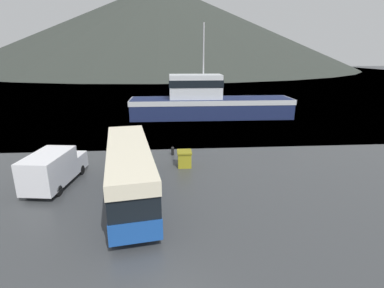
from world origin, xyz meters
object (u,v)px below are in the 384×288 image
object	(u,v)px
fishing_boat	(208,102)
tour_bus	(130,170)
storage_bin	(184,159)
delivery_van	(53,168)

from	to	relation	value
fishing_boat	tour_bus	bearing A→B (deg)	-17.42
storage_bin	delivery_van	bearing A→B (deg)	-161.59
tour_bus	fishing_boat	xyz separation A→B (m)	(7.97, 24.44, 0.29)
tour_bus	delivery_van	distance (m)	5.98
delivery_van	storage_bin	bearing A→B (deg)	26.23
storage_bin	tour_bus	bearing A→B (deg)	-124.11
tour_bus	storage_bin	size ratio (longest dim) A/B	8.60
fishing_boat	delivery_van	bearing A→B (deg)	-30.67
tour_bus	delivery_van	xyz separation A→B (m)	(-5.46, 2.36, -0.61)
tour_bus	delivery_van	bearing A→B (deg)	147.32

